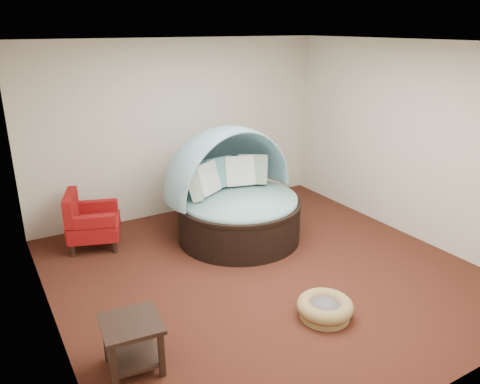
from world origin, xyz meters
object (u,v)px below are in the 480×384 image
canopy_daybed (234,188)px  red_armchair (90,222)px  pet_basket (325,308)px  side_table (132,338)px

canopy_daybed → red_armchair: size_ratio=2.35×
red_armchair → canopy_daybed: bearing=-2.1°
red_armchair → pet_basket: bearing=-41.3°
canopy_daybed → pet_basket: 2.38m
side_table → red_armchair: bearing=83.8°
red_armchair → side_table: red_armchair is taller
pet_basket → side_table: size_ratio=1.31×
canopy_daybed → side_table: size_ratio=3.63×
canopy_daybed → pet_basket: canopy_daybed is taller
pet_basket → red_armchair: bearing=119.8°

